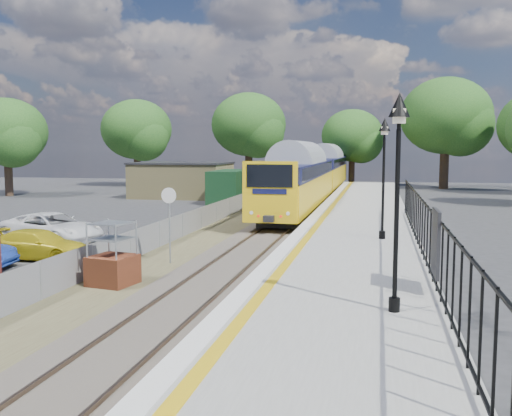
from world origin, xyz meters
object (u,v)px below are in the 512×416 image
(victorian_lamp_north, at_px, (384,150))
(speed_sign, at_px, (169,212))
(victorian_lamp_south, at_px, (398,151))
(car_yellow, at_px, (39,245))
(train, at_px, (316,173))
(car_white, at_px, (52,228))
(brick_plinth, at_px, (112,255))

(victorian_lamp_north, distance_m, speed_sign, 8.44)
(victorian_lamp_south, xyz_separation_m, car_yellow, (-13.39, 7.62, -3.71))
(victorian_lamp_north, xyz_separation_m, speed_sign, (-7.80, -2.23, -2.31))
(victorian_lamp_north, xyz_separation_m, train, (-5.30, 25.17, -1.96))
(train, relative_size, speed_sign, 14.04)
(car_white, bearing_deg, train, -5.17)
(car_white, bearing_deg, brick_plinth, -120.95)
(victorian_lamp_south, relative_size, car_yellow, 1.14)
(victorian_lamp_south, distance_m, train, 35.65)
(victorian_lamp_north, height_order, car_white, victorian_lamp_north)
(train, xyz_separation_m, speed_sign, (-2.50, -27.40, -0.35))
(victorian_lamp_south, bearing_deg, brick_plinth, 154.01)
(train, xyz_separation_m, car_yellow, (-7.89, -27.55, -1.76))
(victorian_lamp_south, height_order, victorian_lamp_north, same)
(victorian_lamp_north, bearing_deg, car_yellow, -169.79)
(speed_sign, distance_m, car_white, 7.88)
(speed_sign, bearing_deg, car_white, 157.12)
(victorian_lamp_north, xyz_separation_m, brick_plinth, (-8.35, -5.83, -3.30))
(brick_plinth, xyz_separation_m, speed_sign, (0.55, 3.60, 1.00))
(train, bearing_deg, victorian_lamp_south, -81.11)
(victorian_lamp_south, height_order, train, victorian_lamp_south)
(speed_sign, relative_size, car_white, 0.57)
(victorian_lamp_south, xyz_separation_m, speed_sign, (-8.00, 7.77, -2.31))
(train, height_order, car_yellow, train)
(car_yellow, bearing_deg, victorian_lamp_north, -79.16)
(brick_plinth, bearing_deg, victorian_lamp_north, 34.95)
(car_yellow, bearing_deg, train, -15.36)
(car_yellow, bearing_deg, brick_plinth, -124.88)
(train, distance_m, car_yellow, 28.71)
(victorian_lamp_north, relative_size, car_yellow, 1.14)
(train, bearing_deg, speed_sign, -95.21)
(victorian_lamp_south, bearing_deg, victorian_lamp_north, 91.15)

